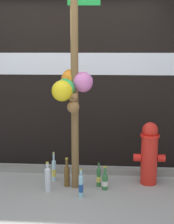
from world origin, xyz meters
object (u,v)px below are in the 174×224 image
object	(u,v)px
bottle_4	(81,186)
fire_hydrant	(149,153)
bottle_2	(99,177)
memorial_post	(72,73)
bottle_3	(54,170)
bottle_1	(67,175)
bottle_0	(48,178)
bottle_5	(105,181)

from	to	relation	value
bottle_4	fire_hydrant	bearing A→B (deg)	29.71
bottle_2	bottle_4	distance (m)	0.40
memorial_post	bottle_3	bearing A→B (deg)	144.65
bottle_1	bottle_2	size ratio (longest dim) A/B	1.13
memorial_post	fire_hydrant	world-z (taller)	memorial_post
bottle_0	bottle_3	size ratio (longest dim) A/B	0.96
memorial_post	bottle_5	distance (m)	1.45
bottle_2	bottle_3	distance (m)	0.65
bottle_3	memorial_post	bearing A→B (deg)	-35.35
bottle_1	bottle_4	xyz separation A→B (m)	(0.22, -0.32, -0.01)
bottle_0	bottle_4	bearing A→B (deg)	-18.65
bottle_0	bottle_5	xyz separation A→B (m)	(0.73, 0.10, -0.05)
bottle_0	bottle_3	distance (m)	0.35
bottle_2	bottle_4	bearing A→B (deg)	-120.55
memorial_post	bottle_0	xyz separation A→B (m)	(-0.31, -0.14, -1.33)
bottle_3	bottle_4	xyz separation A→B (m)	(0.42, -0.50, -0.00)
fire_hydrant	bottle_3	distance (m)	1.33
bottle_5	bottle_1	bearing A→B (deg)	171.84
bottle_4	bottle_5	distance (m)	0.38
fire_hydrant	bottle_4	size ratio (longest dim) A/B	2.33
memorial_post	bottle_4	bearing A→B (deg)	-65.56
bottle_5	bottle_0	bearing A→B (deg)	-172.10
bottle_3	bottle_0	bearing A→B (deg)	-93.02
fire_hydrant	bottle_3	world-z (taller)	fire_hydrant
bottle_2	bottle_1	bearing A→B (deg)	-176.80
bottle_0	bottle_5	bearing A→B (deg)	7.90
memorial_post	bottle_1	xyz separation A→B (m)	(-0.09, 0.03, -1.35)
bottle_3	bottle_5	size ratio (longest dim) A/B	1.30
bottle_1	bottle_5	world-z (taller)	bottle_1
fire_hydrant	bottle_2	world-z (taller)	fire_hydrant
fire_hydrant	bottle_0	size ratio (longest dim) A/B	2.18
bottle_4	bottle_0	bearing A→B (deg)	161.35
bottle_2	bottle_5	distance (m)	0.13
bottle_0	bottle_1	world-z (taller)	same
fire_hydrant	bottle_0	bearing A→B (deg)	-165.08
bottle_3	bottle_2	bearing A→B (deg)	-13.55
bottle_1	bottle_2	bearing A→B (deg)	3.20
bottle_1	bottle_4	bearing A→B (deg)	-55.96
bottle_3	bottle_4	size ratio (longest dim) A/B	1.12
bottle_0	bottle_1	distance (m)	0.28
memorial_post	bottle_4	xyz separation A→B (m)	(0.13, -0.29, -1.36)
memorial_post	bottle_3	xyz separation A→B (m)	(-0.29, 0.21, -1.35)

